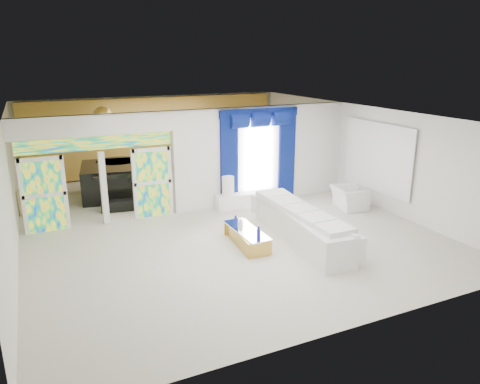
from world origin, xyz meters
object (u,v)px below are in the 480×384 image
white_sofa (301,226)px  console_table (237,201)px  armchair (350,198)px  grand_piano (108,181)px  coffee_table (247,237)px

white_sofa → console_table: 3.00m
white_sofa → console_table: white_sofa is taller
console_table → armchair: (3.08, -1.49, 0.11)m
armchair → grand_piano: (-6.44, 4.34, 0.20)m
coffee_table → armchair: (4.04, 1.18, 0.15)m
console_table → armchair: size_ratio=1.29×
coffee_table → armchair: bearing=16.3°
white_sofa → armchair: 3.07m
white_sofa → console_table: (-0.39, 2.97, -0.15)m
console_table → armchair: armchair is taller
coffee_table → console_table: (0.96, 2.67, 0.03)m
coffee_table → console_table: 2.84m
armchair → grand_piano: size_ratio=0.49×
console_table → grand_piano: 4.42m
console_table → armchair: bearing=-25.8°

